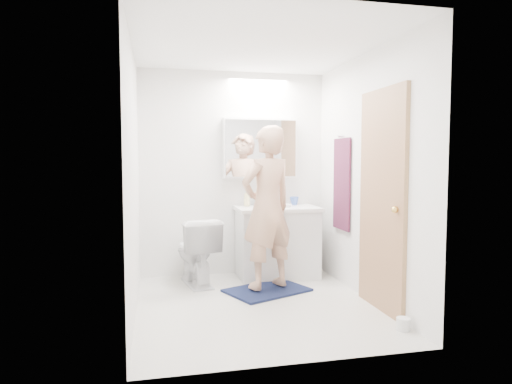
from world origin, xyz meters
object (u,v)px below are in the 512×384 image
object	(u,v)px
soap_bottle_a	(247,198)
soap_bottle_b	(260,198)
toothbrush_cup	(294,201)
medicine_cabinet	(260,148)
toilet_paper_roll	(403,324)
toilet	(196,251)
person	(267,207)
vanity_cabinet	(277,244)

from	to	relation	value
soap_bottle_a	soap_bottle_b	bearing A→B (deg)	10.36
soap_bottle_b	toothbrush_cup	world-z (taller)	soap_bottle_b
medicine_cabinet	toilet_paper_roll	size ratio (longest dim) A/B	8.00
toilet	person	xyz separation A→B (m)	(0.69, -0.44, 0.51)
toilet	toothbrush_cup	size ratio (longest dim) A/B	6.81
soap_bottle_a	toothbrush_cup	distance (m)	0.59
person	soap_bottle_a	xyz separation A→B (m)	(-0.07, 0.71, 0.04)
medicine_cabinet	toilet	bearing A→B (deg)	-157.63
medicine_cabinet	person	distance (m)	0.99
person	soap_bottle_b	distance (m)	0.74
medicine_cabinet	person	world-z (taller)	medicine_cabinet
soap_bottle_a	toilet	bearing A→B (deg)	-156.95
vanity_cabinet	soap_bottle_b	world-z (taller)	soap_bottle_b
soap_bottle_a	soap_bottle_b	distance (m)	0.17
person	toilet	bearing A→B (deg)	-55.75
vanity_cabinet	soap_bottle_b	xyz separation A→B (m)	(-0.16, 0.18, 0.53)
medicine_cabinet	soap_bottle_a	world-z (taller)	medicine_cabinet
person	soap_bottle_a	world-z (taller)	person
medicine_cabinet	toilet	world-z (taller)	medicine_cabinet
toilet	soap_bottle_a	distance (m)	0.87
person	soap_bottle_b	size ratio (longest dim) A/B	8.65
person	soap_bottle_b	bearing A→B (deg)	-120.57
vanity_cabinet	toilet_paper_roll	bearing A→B (deg)	-73.18
toilet	toilet_paper_roll	size ratio (longest dim) A/B	6.71
toilet	person	world-z (taller)	person
medicine_cabinet	toothbrush_cup	size ratio (longest dim) A/B	8.12
toilet	toilet_paper_roll	bearing A→B (deg)	121.22
vanity_cabinet	toilet	xyz separation A→B (m)	(-0.95, -0.11, -0.02)
toilet	person	distance (m)	0.97
toilet	toilet_paper_roll	distance (m)	2.30
medicine_cabinet	soap_bottle_b	bearing A→B (deg)	-95.37
soap_bottle_b	toothbrush_cup	size ratio (longest dim) A/B	1.78
soap_bottle_b	toothbrush_cup	bearing A→B (deg)	-2.73
vanity_cabinet	medicine_cabinet	world-z (taller)	medicine_cabinet
vanity_cabinet	toothbrush_cup	size ratio (longest dim) A/B	8.30
soap_bottle_b	toilet_paper_roll	world-z (taller)	soap_bottle_b
toothbrush_cup	soap_bottle_b	bearing A→B (deg)	177.27
vanity_cabinet	toothbrush_cup	bearing A→B (deg)	31.96
toilet	soap_bottle_b	xyz separation A→B (m)	(0.79, 0.30, 0.55)
person	toilet_paper_roll	xyz separation A→B (m)	(0.81, -1.27, -0.83)
vanity_cabinet	toilet_paper_roll	size ratio (longest dim) A/B	8.18
soap_bottle_b	medicine_cabinet	bearing A→B (deg)	84.63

